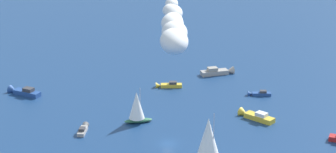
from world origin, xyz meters
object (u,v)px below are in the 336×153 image
at_px(motorboat_offshore, 23,92).
at_px(sailboat_trailing, 208,142).
at_px(sailboat_ahead, 137,107).
at_px(motorboat_near_centre, 219,72).
at_px(motorboat_outer_ring_d, 168,85).
at_px(motorboat_far_port, 83,129).
at_px(motorboat_outer_ring_c, 258,94).
at_px(motorboat_outer_ring_b, 255,116).

xyz_separation_m(motorboat_offshore, sailboat_trailing, (49.36, -44.81, 5.18)).
bearing_deg(motorboat_offshore, sailboat_trailing, -42.24).
height_order(sailboat_trailing, sailboat_ahead, sailboat_trailing).
distance_m(motorboat_near_centre, motorboat_outer_ring_d, 19.25).
relative_size(motorboat_far_port, motorboat_offshore, 0.67).
height_order(motorboat_near_centre, motorboat_outer_ring_c, motorboat_near_centre).
height_order(sailboat_ahead, motorboat_outer_ring_c, sailboat_ahead).
distance_m(motorboat_far_port, sailboat_trailing, 35.91).
height_order(motorboat_offshore, motorboat_outer_ring_b, motorboat_offshore).
xyz_separation_m(motorboat_near_centre, motorboat_offshore, (-56.85, -16.07, -0.02)).
distance_m(motorboat_near_centre, sailboat_trailing, 61.56).
height_order(motorboat_far_port, motorboat_offshore, motorboat_offshore).
bearing_deg(sailboat_ahead, motorboat_outer_ring_b, 3.68).
bearing_deg(motorboat_near_centre, motorboat_outer_ring_b, -79.27).
relative_size(motorboat_offshore, motorboat_outer_ring_b, 1.10).
relative_size(motorboat_far_port, sailboat_trailing, 0.52).
distance_m(motorboat_offshore, motorboat_outer_ring_c, 66.58).
bearing_deg(sailboat_ahead, motorboat_far_port, -158.60).
bearing_deg(motorboat_outer_ring_d, sailboat_trailing, -80.55).
relative_size(motorboat_offshore, motorboat_outer_ring_d, 1.33).
relative_size(sailboat_trailing, motorboat_outer_ring_d, 1.71).
xyz_separation_m(sailboat_ahead, motorboat_outer_ring_c, (33.72, 18.48, -3.79)).
relative_size(motorboat_offshore, sailboat_ahead, 1.07).
height_order(motorboat_outer_ring_c, motorboat_outer_ring_d, motorboat_outer_ring_d).
bearing_deg(motorboat_outer_ring_b, sailboat_trailing, -117.88).
height_order(sailboat_trailing, motorboat_outer_ring_c, sailboat_trailing).
bearing_deg(sailboat_trailing, sailboat_ahead, 123.96).
distance_m(motorboat_near_centre, motorboat_offshore, 59.08).
bearing_deg(motorboat_outer_ring_d, motorboat_outer_ring_b, -46.35).
xyz_separation_m(motorboat_outer_ring_b, motorboat_outer_ring_c, (3.19, 16.52, -0.28)).
xyz_separation_m(motorboat_near_centre, motorboat_far_port, (-37.26, -41.55, -0.29)).
bearing_deg(motorboat_outer_ring_c, motorboat_far_port, -153.25).
xyz_separation_m(sailboat_trailing, sailboat_ahead, (-16.52, 24.52, -1.66)).
bearing_deg(motorboat_far_port, sailboat_ahead, 21.40).
bearing_deg(motorboat_near_centre, sailboat_ahead, -123.44).
distance_m(motorboat_far_port, motorboat_outer_ring_d, 37.34).
bearing_deg(sailboat_ahead, motorboat_offshore, 148.29).
bearing_deg(motorboat_outer_ring_b, sailboat_ahead, -176.32).
height_order(motorboat_far_port, motorboat_outer_ring_b, motorboat_outer_ring_b).
bearing_deg(motorboat_far_port, motorboat_offshore, 127.55).
height_order(sailboat_ahead, motorboat_outer_ring_b, sailboat_ahead).
bearing_deg(motorboat_far_port, sailboat_trailing, -33.00).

